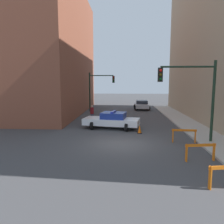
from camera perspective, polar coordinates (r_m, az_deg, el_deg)
The scene contains 11 objects.
ground_plane at distance 14.24m, azimuth 2.27°, elevation -8.33°, with size 120.00×120.00×0.00m, color #424244.
sidewalk_right at distance 15.45m, azimuth 26.16°, elevation -7.62°, with size 2.40×44.00×0.12m.
building_corner_left at distance 30.46m, azimuth -21.21°, elevation 14.36°, with size 14.00×20.00×15.36m.
traffic_light_near at distance 14.97m, azimuth 20.89°, elevation 5.67°, with size 3.64×0.35×5.20m.
traffic_light_far at distance 29.47m, azimuth -3.73°, elevation 6.76°, with size 3.44×0.35×5.20m.
police_car at distance 18.67m, azimuth -0.02°, elevation -2.13°, with size 4.96×2.90×1.52m.
parked_car_near at distance 31.91m, azimuth 7.76°, elevation 1.89°, with size 2.33×4.34×1.31m.
pedestrian_crossing at distance 21.80m, azimuth -5.24°, elevation -0.35°, with size 0.37×0.37×1.66m.
barrier_mid at distance 11.96m, azimuth 22.10°, elevation -9.02°, with size 1.59×0.38×0.90m.
barrier_back at distance 15.14m, azimuth 18.33°, elevation -5.34°, with size 1.60×0.19×0.90m.
traffic_cone at distance 17.13m, azimuth 7.21°, elevation -4.50°, with size 0.36×0.36×0.66m.
Camera 1 is at (0.17, -13.67, 3.98)m, focal length 35.00 mm.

